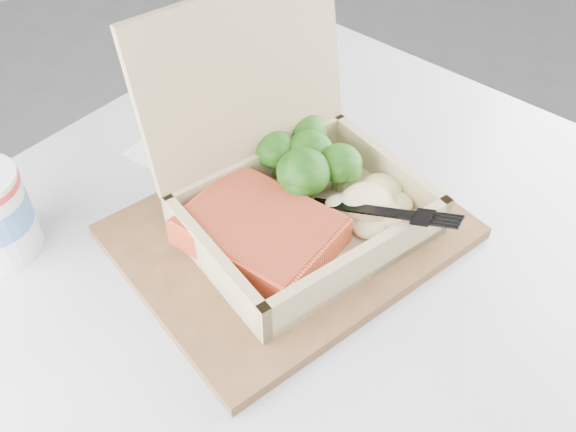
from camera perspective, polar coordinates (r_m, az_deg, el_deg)
floor at (r=1.33m, az=0.70°, el=-16.64°), size 4.00×4.00×0.00m
cafe_table at (r=0.78m, az=2.72°, el=-11.65°), size 0.92×0.92×0.70m
serving_tray at (r=0.64m, az=0.13°, el=-1.42°), size 0.35×0.30×0.01m
takeout_container at (r=0.62m, az=-0.26°, el=3.81°), size 0.24×0.23×0.21m
salmon_fillet at (r=0.60m, az=-2.52°, el=-1.37°), size 0.15×0.17×0.03m
broccoli_pile at (r=0.67m, az=1.92°, el=5.15°), size 0.13×0.13×0.05m
mashed_potatoes at (r=0.63m, az=7.03°, el=1.13°), size 0.09×0.08×0.03m
plastic_fork at (r=0.62m, az=4.83°, el=1.29°), size 0.09×0.14×0.04m
receipt at (r=0.74m, az=-8.89°, el=5.01°), size 0.12×0.15×0.00m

